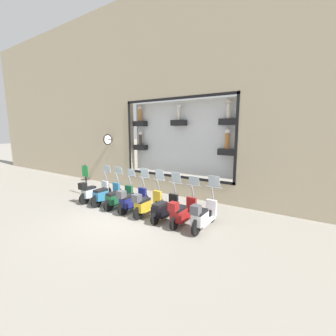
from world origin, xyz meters
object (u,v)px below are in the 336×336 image
(scooter_yellow_3, at_px, (146,204))
(scooter_green_5, at_px, (119,198))
(shop_sign_post, at_px, (86,179))
(scooter_teal_6, at_px, (106,194))
(scooter_white_0, at_px, (203,216))
(scooter_black_2, at_px, (164,208))
(scooter_red_1, at_px, (182,212))
(scooter_navy_4, at_px, (131,200))
(scooter_silver_7, at_px, (93,191))

(scooter_yellow_3, xyz_separation_m, scooter_green_5, (0.06, 1.58, -0.04))
(shop_sign_post, bearing_deg, scooter_teal_6, -100.80)
(scooter_green_5, bearing_deg, scooter_white_0, -90.74)
(scooter_black_2, height_order, scooter_yellow_3, scooter_yellow_3)
(scooter_red_1, xyz_separation_m, scooter_navy_4, (0.01, 2.36, 0.02))
(scooter_red_1, distance_m, scooter_black_2, 0.79)
(scooter_yellow_3, distance_m, scooter_silver_7, 3.15)
(scooter_green_5, relative_size, scooter_teal_6, 0.99)
(scooter_red_1, bearing_deg, shop_sign_post, 85.81)
(scooter_green_5, height_order, scooter_teal_6, scooter_teal_6)
(scooter_white_0, height_order, scooter_teal_6, scooter_white_0)
(scooter_black_2, distance_m, scooter_teal_6, 3.15)
(scooter_yellow_3, relative_size, shop_sign_post, 1.13)
(scooter_red_1, bearing_deg, scooter_teal_6, 88.96)
(scooter_black_2, bearing_deg, scooter_silver_7, 90.84)
(scooter_teal_6, xyz_separation_m, scooter_silver_7, (-0.06, 0.79, 0.03))
(scooter_red_1, bearing_deg, scooter_navy_4, 89.74)
(scooter_green_5, xyz_separation_m, shop_sign_post, (0.36, 2.64, 0.42))
(scooter_white_0, bearing_deg, shop_sign_post, 86.45)
(scooter_black_2, relative_size, scooter_yellow_3, 1.00)
(scooter_navy_4, bearing_deg, scooter_teal_6, 87.78)
(scooter_white_0, xyz_separation_m, scooter_green_5, (0.05, 3.94, -0.06))
(scooter_teal_6, bearing_deg, scooter_red_1, -91.04)
(scooter_black_2, height_order, scooter_green_5, scooter_black_2)
(scooter_teal_6, bearing_deg, scooter_navy_4, -92.22)
(scooter_white_0, xyz_separation_m, scooter_navy_4, (-0.01, 3.15, -0.01))
(scooter_navy_4, bearing_deg, shop_sign_post, 83.11)
(scooter_white_0, relative_size, scooter_silver_7, 1.00)
(scooter_red_1, bearing_deg, scooter_white_0, -88.82)
(scooter_teal_6, bearing_deg, scooter_green_5, -90.32)
(scooter_navy_4, bearing_deg, scooter_yellow_3, -90.26)
(scooter_red_1, distance_m, scooter_silver_7, 4.73)
(scooter_red_1, xyz_separation_m, scooter_black_2, (0.07, 0.79, -0.04))
(scooter_silver_7, xyz_separation_m, shop_sign_post, (0.42, 1.06, 0.38))
(scooter_black_2, height_order, scooter_teal_6, scooter_black_2)
(scooter_yellow_3, height_order, shop_sign_post, scooter_yellow_3)
(scooter_navy_4, xyz_separation_m, scooter_green_5, (0.06, 0.79, -0.05))
(scooter_red_1, height_order, scooter_yellow_3, scooter_yellow_3)
(scooter_red_1, relative_size, scooter_green_5, 1.00)
(scooter_white_0, distance_m, scooter_teal_6, 4.73)
(scooter_yellow_3, distance_m, scooter_teal_6, 2.37)
(scooter_teal_6, distance_m, shop_sign_post, 1.93)
(scooter_yellow_3, bearing_deg, scooter_teal_6, 88.43)
(scooter_white_0, xyz_separation_m, scooter_silver_7, (-0.01, 5.52, -0.01))
(scooter_white_0, relative_size, shop_sign_post, 1.14)
(scooter_white_0, bearing_deg, scooter_navy_4, 90.10)
(shop_sign_post, bearing_deg, scooter_navy_4, -96.89)
(scooter_black_2, relative_size, scooter_green_5, 0.99)
(scooter_white_0, height_order, scooter_silver_7, scooter_white_0)
(scooter_red_1, bearing_deg, scooter_yellow_3, 89.74)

